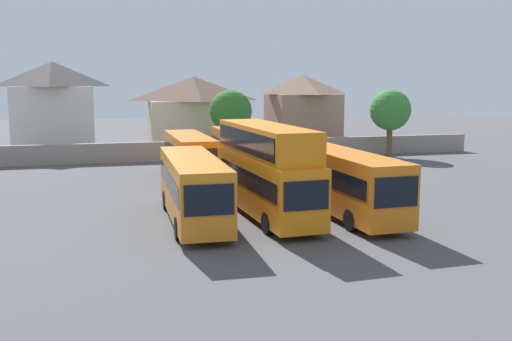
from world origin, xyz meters
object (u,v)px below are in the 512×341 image
bus_3 (341,179)px  tree_left_of_lot (390,110)px  bus_1 (193,185)px  house_terrace_right (302,110)px  bus_2 (267,166)px  bus_5 (240,151)px  bus_4 (189,154)px  tree_behind_wall (231,111)px  house_terrace_left (54,106)px  house_terrace_centre (194,112)px

bus_3 → tree_left_of_lot: (14.40, 22.41, 2.49)m
bus_1 → bus_3: (8.21, -0.23, 0.05)m
house_terrace_right → tree_left_of_lot: 12.37m
bus_2 → bus_3: size_ratio=0.93×
bus_5 → house_terrace_right: house_terrace_right is taller
bus_4 → tree_behind_wall: size_ratio=1.60×
bus_1 → bus_4: (1.79, 13.80, -0.06)m
house_terrace_left → bus_4: bearing=-61.0°
bus_2 → bus_1: bearing=-91.4°
bus_3 → house_terrace_left: 38.17m
bus_3 → bus_4: size_ratio=1.16×
bus_4 → tree_behind_wall: 14.42m
bus_2 → house_terrace_right: size_ratio=1.39×
house_terrace_centre → bus_5: bearing=-88.7°
house_terrace_left → tree_left_of_lot: bearing=-19.8°
house_terrace_right → bus_4: bearing=-128.7°
bus_4 → house_terrace_centre: size_ratio=1.02×
bus_1 → house_terrace_right: house_terrace_right is taller
bus_2 → house_terrace_centre: size_ratio=1.11×
bus_3 → house_terrace_centre: size_ratio=1.18×
bus_2 → tree_left_of_lot: size_ratio=1.71×
bus_1 → house_terrace_left: (-9.19, 33.64, 2.77)m
bus_4 → bus_5: bearing=89.5°
bus_5 → house_terrace_centre: bearing=-178.4°
bus_1 → bus_5: bus_5 is taller
tree_left_of_lot → bus_3: bearing=-122.7°
bus_2 → bus_4: (-2.24, 13.67, -0.92)m
bus_3 → bus_5: bearing=-172.3°
bus_2 → tree_left_of_lot: tree_left_of_lot is taller
tree_behind_wall → bus_1: bearing=-106.3°
tree_behind_wall → house_terrace_left: bearing=157.7°
house_terrace_left → house_terrace_right: bearing=-0.4°
tree_left_of_lot → house_terrace_left: bearing=160.2°
bus_4 → tree_behind_wall: tree_behind_wall is taller
bus_1 → tree_left_of_lot: tree_left_of_lot is taller
bus_4 → house_terrace_centre: 20.40m
bus_3 → tree_behind_wall: 27.01m
bus_5 → house_terrace_left: bearing=-142.8°
bus_4 → bus_3: bearing=23.9°
house_terrace_centre → bus_2: bearing=-92.0°
house_terrace_left → tree_left_of_lot: size_ratio=1.42×
bus_5 → house_terrace_left: (-14.87, 19.83, 2.72)m
bus_1 → bus_3: bearing=89.6°
bus_1 → tree_behind_wall: 27.89m
bus_2 → house_terrace_right: 35.97m
bus_1 → tree_behind_wall: size_ratio=1.71×
bus_1 → bus_2: (4.03, 0.13, 0.86)m
house_terrace_centre → bus_4: bearing=-99.7°
tree_left_of_lot → bus_4: bearing=-158.1°
bus_2 → house_terrace_left: 36.08m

